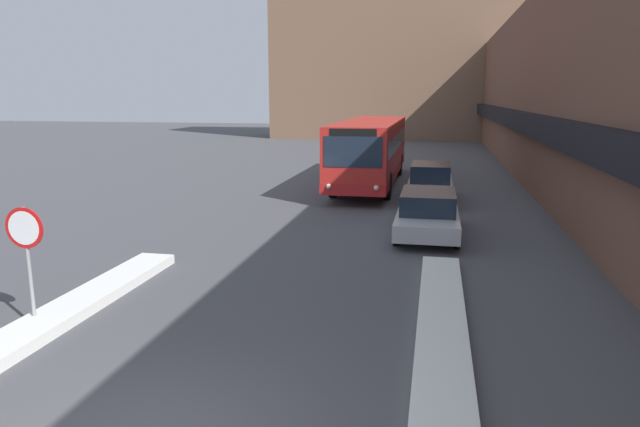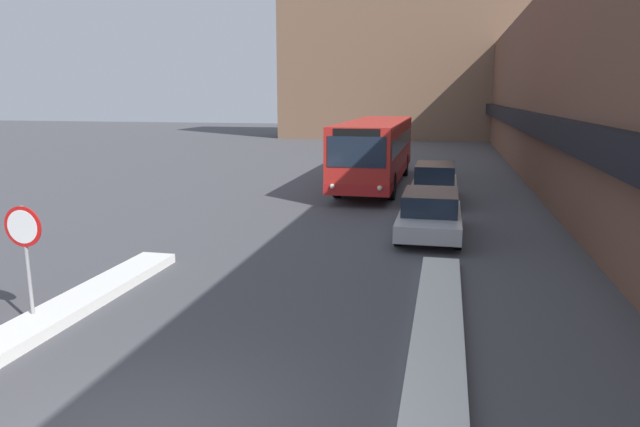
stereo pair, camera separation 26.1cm
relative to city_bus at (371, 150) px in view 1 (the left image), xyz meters
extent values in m
cube|color=brown|center=(9.68, 2.40, 2.77)|extent=(5.00, 60.00, 8.94)
cube|color=black|center=(6.93, 2.40, 1.35)|extent=(0.50, 60.00, 0.90)
cube|color=brown|center=(-0.32, 32.15, 6.72)|extent=(26.00, 8.00, 16.85)
cube|color=silver|center=(-3.92, -18.71, -1.59)|extent=(0.90, 9.25, 0.22)
cube|color=silver|center=(3.28, -18.10, -1.62)|extent=(0.90, 10.64, 0.17)
cube|color=red|center=(0.00, 0.01, 0.08)|extent=(2.53, 12.12, 2.59)
cube|color=red|center=(0.00, 0.01, -0.99)|extent=(2.55, 12.14, 0.45)
cube|color=#192333|center=(0.00, 0.01, 0.44)|extent=(2.56, 11.15, 0.71)
cube|color=#192333|center=(0.00, -6.06, 0.47)|extent=(2.23, 0.03, 1.16)
cube|color=black|center=(0.00, -6.06, 1.19)|extent=(1.77, 0.03, 0.28)
sphere|color=#F2EAC6|center=(-0.91, -6.07, -0.86)|extent=(0.20, 0.20, 0.20)
sphere|color=#F2EAC6|center=(0.91, -6.07, -0.86)|extent=(0.20, 0.20, 0.20)
cylinder|color=black|center=(-1.15, -3.75, -1.13)|extent=(0.28, 1.15, 1.15)
cylinder|color=black|center=(1.15, -3.75, -1.13)|extent=(0.28, 1.15, 1.15)
cylinder|color=black|center=(-1.15, 3.76, -1.13)|extent=(0.28, 1.15, 1.15)
cylinder|color=black|center=(1.15, 3.76, -1.13)|extent=(0.28, 1.15, 1.15)
cube|color=#B7B7BC|center=(2.88, -9.76, -1.20)|extent=(1.85, 4.47, 0.49)
cube|color=#192333|center=(2.88, -9.64, -0.65)|extent=(1.63, 2.46, 0.61)
cylinder|color=black|center=(3.72, -11.14, -1.37)|extent=(0.20, 0.66, 0.66)
cylinder|color=black|center=(2.03, -11.14, -1.37)|extent=(0.20, 0.66, 0.66)
cylinder|color=black|center=(3.72, -8.37, -1.37)|extent=(0.20, 0.66, 0.66)
cylinder|color=black|center=(2.03, -8.37, -1.37)|extent=(0.20, 0.66, 0.66)
cube|color=#B7B7BC|center=(2.88, -3.80, -1.16)|extent=(1.75, 4.61, 0.60)
cube|color=#192333|center=(2.88, -3.68, -0.52)|extent=(1.54, 2.53, 0.69)
cylinder|color=black|center=(3.67, -5.23, -1.40)|extent=(0.20, 0.60, 0.60)
cylinder|color=black|center=(2.08, -5.23, -1.40)|extent=(0.20, 0.60, 0.60)
cylinder|color=black|center=(3.67, -2.37, -1.40)|extent=(0.20, 0.60, 0.60)
cylinder|color=black|center=(2.08, -2.37, -1.40)|extent=(0.20, 0.60, 0.60)
cylinder|color=gray|center=(-4.18, -18.47, -0.56)|extent=(0.07, 0.07, 2.29)
cylinder|color=red|center=(-4.18, -18.49, 0.21)|extent=(0.76, 0.03, 0.76)
cylinder|color=white|center=(-4.18, -18.50, 0.21)|extent=(0.62, 0.01, 0.62)
camera|label=1|loc=(3.03, -27.23, 2.55)|focal=32.00mm
camera|label=2|loc=(3.28, -27.17, 2.55)|focal=32.00mm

